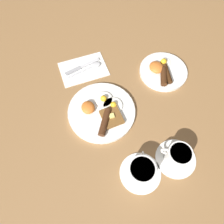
{
  "coord_description": "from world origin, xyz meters",
  "views": [
    {
      "loc": [
        0.4,
        -0.13,
        0.81
      ],
      "look_at": [
        0.03,
        0.03,
        0.03
      ],
      "focal_mm": 35.0,
      "sensor_mm": 36.0,
      "label": 1
    }
  ],
  "objects": [
    {
      "name": "breakfast_plate_near",
      "position": [
        0.0,
        0.0,
        0.01
      ],
      "size": [
        0.28,
        0.28,
        0.04
      ],
      "color": "white",
      "rests_on": "ground_plane"
    },
    {
      "name": "spoon",
      "position": [
        -0.23,
        0.05,
        0.01
      ],
      "size": [
        0.04,
        0.17,
        0.01
      ],
      "rotation": [
        0.0,
        0.0,
        1.68
      ],
      "color": "silver",
      "rests_on": "napkin"
    },
    {
      "name": "ground_plane",
      "position": [
        0.0,
        0.0,
        0.0
      ],
      "size": [
        3.0,
        3.0,
        0.0
      ],
      "primitive_type": "plane",
      "color": "olive"
    },
    {
      "name": "teacup_near",
      "position": [
        0.29,
        0.03,
        0.03
      ],
      "size": [
        0.15,
        0.15,
        0.07
      ],
      "color": "white",
      "rests_on": "ground_plane"
    },
    {
      "name": "knife",
      "position": [
        -0.25,
        0.0,
        0.01
      ],
      "size": [
        0.04,
        0.18,
        0.01
      ],
      "rotation": [
        0.0,
        0.0,
        1.69
      ],
      "color": "silver",
      "rests_on": "napkin"
    },
    {
      "name": "teacup_far",
      "position": [
        0.29,
        0.17,
        0.03
      ],
      "size": [
        0.15,
        0.15,
        0.08
      ],
      "color": "white",
      "rests_on": "ground_plane"
    },
    {
      "name": "breakfast_plate_far",
      "position": [
        -0.07,
        0.33,
        0.01
      ],
      "size": [
        0.22,
        0.22,
        0.05
      ],
      "color": "white",
      "rests_on": "ground_plane"
    },
    {
      "name": "napkin",
      "position": [
        -0.24,
        0.01,
        0.0
      ],
      "size": [
        0.16,
        0.22,
        0.01
      ],
      "primitive_type": "cube",
      "rotation": [
        0.0,
        0.0,
        -0.08
      ],
      "color": "white",
      "rests_on": "ground_plane"
    }
  ]
}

